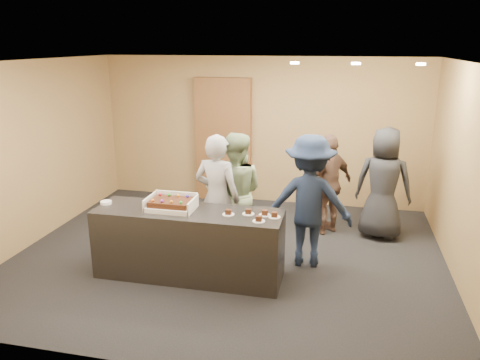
{
  "coord_description": "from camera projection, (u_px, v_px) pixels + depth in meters",
  "views": [
    {
      "loc": [
        1.51,
        -5.95,
        2.95
      ],
      "look_at": [
        0.16,
        0.0,
        1.13
      ],
      "focal_mm": 35.0,
      "sensor_mm": 36.0,
      "label": 1
    }
  ],
  "objects": [
    {
      "name": "slice_e",
      "position": [
        274.0,
        216.0,
        5.65
      ],
      "size": [
        0.15,
        0.15,
        0.07
      ],
      "color": "white",
      "rests_on": "serving_counter"
    },
    {
      "name": "sheet_cake",
      "position": [
        171.0,
        202.0,
        5.9
      ],
      "size": [
        0.51,
        0.35,
        0.11
      ],
      "color": "black",
      "rests_on": "cake_box"
    },
    {
      "name": "storage_cabinet",
      "position": [
        223.0,
        140.0,
        8.79
      ],
      "size": [
        1.05,
        0.15,
        2.32
      ],
      "primitive_type": "cube",
      "color": "brown",
      "rests_on": "floor"
    },
    {
      "name": "person_navy_man",
      "position": [
        309.0,
        201.0,
        6.23
      ],
      "size": [
        1.18,
        0.7,
        1.8
      ],
      "primitive_type": "imported",
      "rotation": [
        0.0,
        0.0,
        3.17
      ],
      "color": "#17223C",
      "rests_on": "floor"
    },
    {
      "name": "person_server_grey",
      "position": [
        217.0,
        198.0,
        6.38
      ],
      "size": [
        0.71,
        0.53,
        1.78
      ],
      "primitive_type": "imported",
      "rotation": [
        0.0,
        0.0,
        2.98
      ],
      "color": "#949499",
      "rests_on": "floor"
    },
    {
      "name": "slice_b",
      "position": [
        248.0,
        212.0,
        5.76
      ],
      "size": [
        0.15,
        0.15,
        0.07
      ],
      "color": "white",
      "rests_on": "serving_counter"
    },
    {
      "name": "slice_c",
      "position": [
        259.0,
        220.0,
        5.52
      ],
      "size": [
        0.15,
        0.15,
        0.07
      ],
      "color": "white",
      "rests_on": "serving_counter"
    },
    {
      "name": "person_sage_man",
      "position": [
        235.0,
        193.0,
        6.63
      ],
      "size": [
        0.93,
        0.77,
        1.75
      ],
      "primitive_type": "imported",
      "rotation": [
        0.0,
        0.0,
        3.27
      ],
      "color": "gray",
      "rests_on": "floor"
    },
    {
      "name": "serving_counter",
      "position": [
        189.0,
        244.0,
        6.01
      ],
      "size": [
        2.4,
        0.71,
        0.9
      ],
      "primitive_type": "cube",
      "rotation": [
        0.0,
        0.0,
        0.0
      ],
      "color": "black",
      "rests_on": "floor"
    },
    {
      "name": "person_dark_suit",
      "position": [
        383.0,
        183.0,
        7.12
      ],
      "size": [
        0.93,
        0.68,
        1.74
      ],
      "primitive_type": "imported",
      "rotation": [
        0.0,
        0.0,
        2.98
      ],
      "color": "#232328",
      "rests_on": "floor"
    },
    {
      "name": "slice_a",
      "position": [
        228.0,
        213.0,
        5.74
      ],
      "size": [
        0.15,
        0.15,
        0.07
      ],
      "color": "white",
      "rests_on": "serving_counter"
    },
    {
      "name": "slice_d",
      "position": [
        265.0,
        214.0,
        5.72
      ],
      "size": [
        0.15,
        0.15,
        0.07
      ],
      "color": "white",
      "rests_on": "serving_counter"
    },
    {
      "name": "cake_box",
      "position": [
        172.0,
        206.0,
        5.94
      ],
      "size": [
        0.6,
        0.41,
        0.18
      ],
      "color": "white",
      "rests_on": "serving_counter"
    },
    {
      "name": "room",
      "position": [
        228.0,
        164.0,
        6.34
      ],
      "size": [
        6.04,
        6.0,
        2.7
      ],
      "color": "black",
      "rests_on": "ground"
    },
    {
      "name": "ceiling_spotlights",
      "position": [
        356.0,
        63.0,
        6.09
      ],
      "size": [
        1.72,
        0.12,
        0.03
      ],
      "color": "#FFEAC6",
      "rests_on": "ceiling"
    },
    {
      "name": "person_brown_extra",
      "position": [
        329.0,
        184.0,
        7.33
      ],
      "size": [
        0.91,
        0.96,
        1.6
      ],
      "primitive_type": "imported",
      "rotation": [
        0.0,
        0.0,
        3.98
      ],
      "color": "brown",
      "rests_on": "floor"
    },
    {
      "name": "plate_stack",
      "position": [
        106.0,
        202.0,
        6.13
      ],
      "size": [
        0.15,
        0.15,
        0.04
      ],
      "primitive_type": "cylinder",
      "color": "white",
      "rests_on": "serving_counter"
    }
  ]
}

